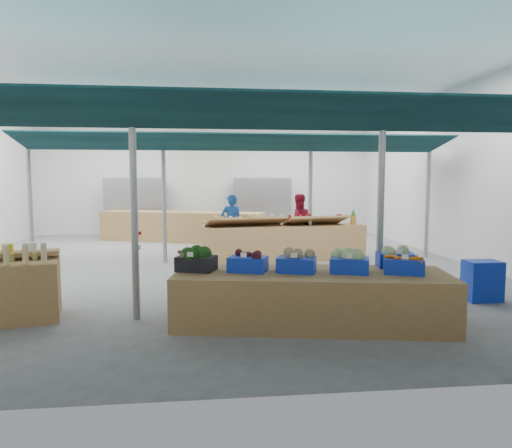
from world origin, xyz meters
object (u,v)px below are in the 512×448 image
object	(u,v)px
fruit_counter	(283,243)
vendor_right	(298,223)
veg_counter	(311,298)
crate_stack	(482,281)
vendor_left	(232,224)

from	to	relation	value
fruit_counter	vendor_right	xyz separation A→B (m)	(0.60, 1.10, 0.37)
veg_counter	crate_stack	bearing A→B (deg)	26.21
crate_stack	vendor_left	bearing A→B (deg)	125.33
crate_stack	vendor_right	size ratio (longest dim) A/B	0.41
vendor_right	crate_stack	bearing A→B (deg)	105.11
veg_counter	crate_stack	distance (m)	3.13
vendor_left	vendor_right	xyz separation A→B (m)	(1.80, 0.00, 0.00)
fruit_counter	vendor_left	xyz separation A→B (m)	(-1.20, 1.10, 0.37)
crate_stack	veg_counter	bearing A→B (deg)	-163.90
fruit_counter	crate_stack	world-z (taller)	fruit_counter
fruit_counter	vendor_right	bearing A→B (deg)	56.34
fruit_counter	veg_counter	bearing A→B (deg)	-100.41
veg_counter	vendor_left	world-z (taller)	vendor_left
crate_stack	vendor_left	world-z (taller)	vendor_left
crate_stack	vendor_left	xyz separation A→B (m)	(-3.73, 5.27, 0.46)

